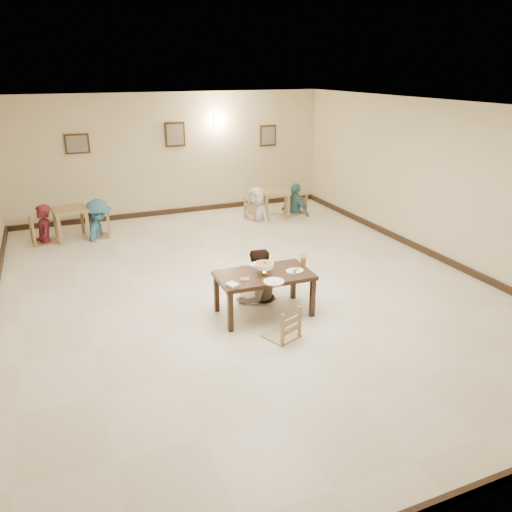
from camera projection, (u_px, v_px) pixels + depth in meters
name	position (u px, v px, depth m)	size (l,w,h in m)	color
floor	(246.00, 286.00, 8.63)	(10.00, 10.00, 0.00)	beige
ceiling	(244.00, 106.00, 7.56)	(10.00, 10.00, 0.00)	white
wall_back	(172.00, 155.00, 12.41)	(10.00, 10.00, 0.00)	beige
wall_front	(485.00, 356.00, 3.78)	(10.00, 10.00, 0.00)	beige
wall_right	(439.00, 182.00, 9.53)	(10.00, 10.00, 0.00)	beige
baseboard_back	(175.00, 211.00, 12.90)	(8.00, 0.06, 0.12)	black
baseboard_front	(455.00, 498.00, 4.32)	(8.00, 0.06, 0.12)	black
baseboard_right	(429.00, 252.00, 10.03)	(0.06, 10.00, 0.12)	black
picture_a	(77.00, 144.00, 11.45)	(0.55, 0.04, 0.45)	#332211
picture_b	(175.00, 135.00, 12.23)	(0.50, 0.04, 0.60)	#332211
picture_c	(268.00, 136.00, 13.18)	(0.45, 0.04, 0.55)	#332211
wall_sconce	(217.00, 120.00, 12.53)	(0.16, 0.05, 0.22)	#FFD88C
main_table	(264.00, 278.00, 7.47)	(1.44, 0.84, 0.67)	#331E12
chair_far	(256.00, 270.00, 8.10)	(0.44, 0.44, 0.93)	tan
chair_near	(281.00, 308.00, 6.87)	(0.42, 0.42, 0.89)	tan
main_diner	(257.00, 250.00, 7.91)	(0.82, 0.64, 1.68)	gray
curry_warmer	(264.00, 265.00, 7.35)	(0.32, 0.28, 0.26)	silver
rice_plate_far	(259.00, 264.00, 7.75)	(0.30, 0.30, 0.07)	white
rice_plate_near	(274.00, 281.00, 7.13)	(0.30, 0.30, 0.07)	white
fried_plate	(295.00, 271.00, 7.50)	(0.28, 0.28, 0.06)	white
chili_dish	(245.00, 279.00, 7.23)	(0.12, 0.12, 0.02)	white
napkin_cutlery	(232.00, 285.00, 7.02)	(0.20, 0.27, 0.03)	white
drink_glass	(303.00, 260.00, 7.75)	(0.08, 0.08, 0.16)	white
bg_table_left	(70.00, 214.00, 10.82)	(0.77, 0.77, 0.70)	#A47E55
bg_table_right	(276.00, 196.00, 12.52)	(0.85, 0.85, 0.66)	#A47E55
bg_chair_ll	(42.00, 219.00, 10.57)	(0.50, 0.50, 1.07)	tan
bg_chair_lr	(98.00, 215.00, 10.99)	(0.46, 0.46, 0.98)	tan
bg_chair_rl	(257.00, 199.00, 12.28)	(0.47, 0.47, 1.00)	tan
bg_chair_rr	(296.00, 195.00, 12.76)	(0.45, 0.45, 0.97)	tan
bg_diner_a	(40.00, 205.00, 10.46)	(0.61, 0.40, 1.68)	#581722
bg_diner_b	(96.00, 200.00, 10.86)	(1.09, 0.63, 1.69)	teal
bg_diner_c	(257.00, 187.00, 12.18)	(0.79, 0.51, 1.61)	silver
bg_diner_d	(296.00, 183.00, 12.65)	(0.92, 0.38, 1.57)	teal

